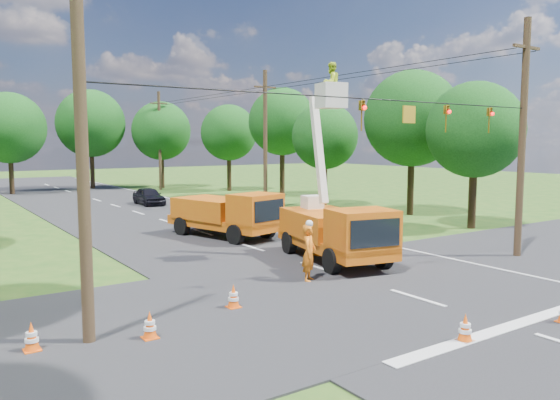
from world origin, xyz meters
TOP-DOWN VIEW (x-y plane):
  - ground at (0.00, 20.00)m, footprint 140.00×140.00m
  - road_main at (0.00, 20.00)m, footprint 12.00×100.00m
  - road_cross at (0.00, 2.00)m, footprint 56.00×10.00m
  - stop_bar at (0.00, -3.20)m, footprint 9.00×0.45m
  - edge_line at (5.60, 20.00)m, footprint 0.12×90.00m
  - bucket_truck at (1.37, 5.61)m, footprint 3.64×6.74m
  - second_truck at (0.46, 13.13)m, footprint 3.87×6.74m
  - ground_worker at (-1.44, 3.70)m, footprint 0.88×0.85m
  - distant_car at (2.47, 29.46)m, footprint 1.74×4.09m
  - traffic_cone_0 at (-1.88, -3.18)m, footprint 0.38×0.38m
  - traffic_cone_2 at (1.50, 6.85)m, footprint 0.38×0.38m
  - traffic_cone_3 at (3.07, 10.99)m, footprint 0.38×0.38m
  - traffic_cone_4 at (-5.21, 2.42)m, footprint 0.38×0.38m
  - traffic_cone_5 at (-8.19, 1.36)m, footprint 0.38×0.38m
  - traffic_cone_6 at (-10.77, 2.14)m, footprint 0.38×0.38m
  - traffic_cone_7 at (3.81, 17.37)m, footprint 0.38×0.38m
  - pole_right_near at (8.50, 2.00)m, footprint 1.80×0.30m
  - pole_right_mid at (8.50, 22.00)m, footprint 1.80×0.30m
  - pole_right_far at (8.50, 42.00)m, footprint 1.80×0.30m
  - pole_left at (-9.50, 2.00)m, footprint 0.30×0.30m
  - signal_span at (2.23, 1.99)m, footprint 18.00×0.29m
  - tree_right_a at (13.50, 8.00)m, footprint 5.40×5.40m
  - tree_right_b at (15.00, 14.00)m, footprint 6.40×6.40m
  - tree_right_c at (13.20, 21.00)m, footprint 5.00×5.00m
  - tree_right_d at (14.80, 29.00)m, footprint 6.00×6.00m
  - tree_right_e at (13.80, 37.00)m, footprint 5.60×5.60m
  - tree_far_a at (-5.00, 45.00)m, footprint 6.60×6.60m
  - tree_far_b at (3.00, 47.00)m, footprint 7.00×7.00m
  - tree_far_c at (9.50, 44.00)m, footprint 6.20×6.20m

SIDE VIEW (x-z plane):
  - ground at x=0.00m, z-range 0.00..0.00m
  - road_main at x=0.00m, z-range -0.03..0.03m
  - road_cross at x=0.00m, z-range -0.04..0.04m
  - stop_bar at x=0.00m, z-range -0.01..0.01m
  - edge_line at x=5.60m, z-range -0.01..0.01m
  - traffic_cone_0 at x=-1.88m, z-range 0.00..0.71m
  - traffic_cone_2 at x=1.50m, z-range 0.00..0.71m
  - traffic_cone_3 at x=3.07m, z-range 0.00..0.71m
  - traffic_cone_4 at x=-5.21m, z-range 0.00..0.71m
  - traffic_cone_5 at x=-8.19m, z-range 0.00..0.71m
  - traffic_cone_6 at x=-10.77m, z-range 0.00..0.71m
  - traffic_cone_7 at x=3.81m, z-range 0.00..0.71m
  - distant_car at x=2.47m, z-range 0.00..1.38m
  - ground_worker at x=-1.44m, z-range 0.00..2.03m
  - second_truck at x=0.46m, z-range 0.05..2.43m
  - bucket_truck at x=1.37m, z-range -2.35..5.76m
  - pole_left at x=-9.50m, z-range 0.00..9.00m
  - pole_right_near at x=8.50m, z-range 0.11..10.11m
  - pole_right_mid at x=8.50m, z-range 0.11..10.11m
  - pole_right_far at x=8.50m, z-range 0.11..10.11m
  - tree_right_c at x=13.20m, z-range 1.40..9.23m
  - tree_right_a at x=13.50m, z-range 1.42..9.70m
  - tree_right_e at x=13.80m, z-range 1.50..10.12m
  - signal_span at x=2.23m, z-range 5.34..6.41m
  - tree_far_c at x=9.50m, z-range 1.47..10.65m
  - tree_far_a at x=-5.00m, z-range 1.44..10.94m
  - tree_right_b at x=15.00m, z-range 1.61..11.26m
  - tree_right_d at x=14.80m, z-range 1.83..11.53m
  - tree_far_b at x=3.00m, z-range 1.65..11.97m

